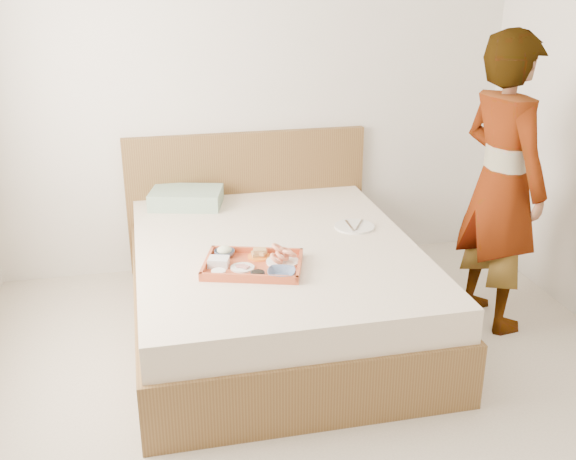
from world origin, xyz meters
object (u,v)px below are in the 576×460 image
(bed, at_px, (276,286))
(tray, at_px, (253,264))
(person, at_px, (502,184))
(dinner_plate, at_px, (354,227))

(bed, xyz_separation_m, tray, (-0.18, -0.29, 0.29))
(bed, bearing_deg, person, -7.63)
(dinner_plate, bearing_deg, bed, -163.52)
(bed, bearing_deg, dinner_plate, 16.48)
(tray, relative_size, person, 0.29)
(tray, xyz_separation_m, dinner_plate, (0.70, 0.45, -0.02))
(bed, distance_m, tray, 0.45)
(tray, relative_size, dinner_plate, 2.08)
(person, bearing_deg, bed, 70.98)
(tray, distance_m, dinner_plate, 0.83)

